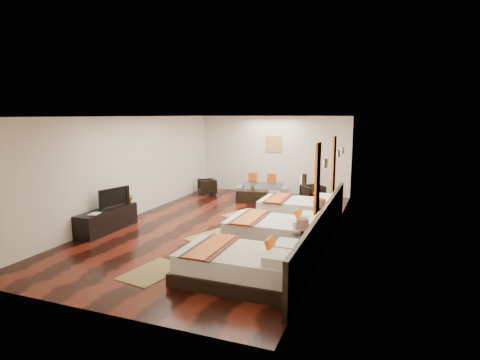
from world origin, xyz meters
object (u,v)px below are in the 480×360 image
at_px(nightstand_a, 302,247).
at_px(armchair_left, 207,187).
at_px(bed_near, 243,266).
at_px(nightstand_b, 320,220).
at_px(armchair_right, 313,194).
at_px(table_plant, 253,186).
at_px(book, 90,214).
at_px(coffee_table, 252,196).
at_px(tv, 112,198).
at_px(figurine, 126,196).
at_px(bed_mid, 277,232).
at_px(sofa, 262,189).
at_px(bed_far, 299,209).
at_px(tv_console, 107,220).

height_order(nightstand_a, armchair_left, nightstand_a).
bearing_deg(bed_near, nightstand_b, 77.59).
bearing_deg(armchair_right, table_plant, 156.25).
bearing_deg(book, coffee_table, 64.61).
distance_m(tv, figurine, 0.62).
xyz_separation_m(nightstand_b, armchair_right, (-0.76, 3.13, 0.01)).
height_order(tv, armchair_right, tv).
bearing_deg(bed_mid, bed_near, -90.00).
distance_m(sofa, armchair_left, 2.00).
bearing_deg(tv, bed_near, -99.47).
distance_m(nightstand_a, sofa, 6.30).
distance_m(bed_near, nightstand_b, 3.48).
height_order(bed_far, armchair_right, bed_far).
distance_m(bed_far, table_plant, 2.46).
distance_m(figurine, sofa, 5.14).
bearing_deg(tv_console, tv, 74.08).
relative_size(tv_console, table_plant, 7.23).
bearing_deg(tv_console, nightstand_a, -4.29).
distance_m(nightstand_b, armchair_right, 3.22).
xyz_separation_m(figurine, sofa, (2.31, 4.57, -0.46)).
xyz_separation_m(bed_mid, tv_console, (-4.20, -0.49, -0.01)).
bearing_deg(bed_mid, table_plant, 116.00).
height_order(armchair_left, coffee_table, armchair_left).
xyz_separation_m(tv_console, figurine, (0.00, 0.79, 0.45)).
distance_m(bed_mid, tv, 4.19).
bearing_deg(nightstand_a, sofa, 114.70).
xyz_separation_m(bed_near, sofa, (-1.89, 6.98, -0.03)).
xyz_separation_m(bed_far, armchair_left, (-3.85, 2.19, -0.00)).
bearing_deg(armchair_right, nightstand_b, -116.44).
xyz_separation_m(armchair_right, coffee_table, (-1.87, -0.60, -0.10)).
xyz_separation_m(bed_near, coffee_table, (-1.89, 5.93, -0.09)).
distance_m(bed_near, coffee_table, 6.22).
xyz_separation_m(bed_mid, bed_far, (-0.00, 2.30, -0.01)).
distance_m(nightstand_b, armchair_left, 5.61).
relative_size(bed_mid, coffee_table, 2.21).
bearing_deg(book, sofa, 68.68).
relative_size(bed_far, sofa, 1.19).
height_order(bed_far, coffee_table, bed_far).
xyz_separation_m(tv, sofa, (2.26, 5.18, -0.55)).
height_order(nightstand_b, armchair_left, nightstand_b).
distance_m(book, figurine, 1.36).
xyz_separation_m(sofa, table_plant, (0.00, -1.00, 0.26)).
distance_m(bed_near, figurine, 4.86).
bearing_deg(figurine, bed_near, -29.80).
distance_m(nightstand_a, tv_console, 4.96).
relative_size(sofa, armchair_left, 2.96).
bearing_deg(nightstand_b, bed_far, 126.44).
height_order(bed_near, table_plant, bed_near).
bearing_deg(tv_console, bed_far, 33.61).
bearing_deg(tv, nightstand_a, -82.45).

